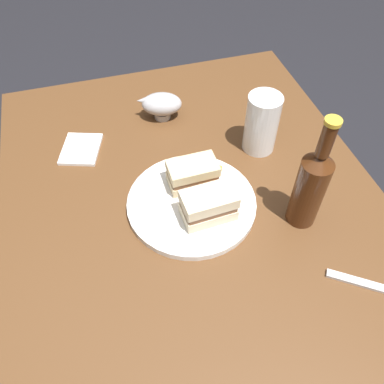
{
  "coord_description": "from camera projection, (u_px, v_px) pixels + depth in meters",
  "views": [
    {
      "loc": [
        0.54,
        -0.16,
        1.4
      ],
      "look_at": [
        0.01,
        -0.0,
        0.74
      ],
      "focal_mm": 36.93,
      "sensor_mm": 36.0,
      "label": 1
    }
  ],
  "objects": [
    {
      "name": "potato_wedge_front",
      "position": [
        201.0,
        189.0,
        0.87
      ],
      "size": [
        0.05,
        0.04,
        0.02
      ],
      "primitive_type": "cube",
      "rotation": [
        0.0,
        0.0,
        2.64
      ],
      "color": "#AD702D",
      "rests_on": "plate"
    },
    {
      "name": "cider_bottle",
      "position": [
        311.0,
        185.0,
        0.77
      ],
      "size": [
        0.06,
        0.06,
        0.27
      ],
      "color": "#47230F",
      "rests_on": "dining_table"
    },
    {
      "name": "potato_wedge_back",
      "position": [
        207.0,
        194.0,
        0.87
      ],
      "size": [
        0.03,
        0.05,
        0.01
      ],
      "primitive_type": "cube",
      "rotation": [
        0.0,
        0.0,
        1.24
      ],
      "color": "gold",
      "rests_on": "plate"
    },
    {
      "name": "potato_wedge_right_edge",
      "position": [
        210.0,
        189.0,
        0.87
      ],
      "size": [
        0.02,
        0.04,
        0.02
      ],
      "primitive_type": "cube",
      "rotation": [
        0.0,
        0.0,
        1.51
      ],
      "color": "#AD702D",
      "rests_on": "plate"
    },
    {
      "name": "ground_plane",
      "position": [
        192.0,
        320.0,
        1.44
      ],
      "size": [
        6.0,
        6.0,
        0.0
      ],
      "primitive_type": "plane",
      "color": "black"
    },
    {
      "name": "plate",
      "position": [
        192.0,
        203.0,
        0.87
      ],
      "size": [
        0.28,
        0.28,
        0.02
      ],
      "primitive_type": "cylinder",
      "color": "white",
      "rests_on": "dining_table"
    },
    {
      "name": "potato_wedge_stray",
      "position": [
        209.0,
        191.0,
        0.87
      ],
      "size": [
        0.05,
        0.02,
        0.02
      ],
      "primitive_type": "cube",
      "rotation": [
        0.0,
        0.0,
        6.14
      ],
      "color": "gold",
      "rests_on": "plate"
    },
    {
      "name": "fork",
      "position": [
        375.0,
        287.0,
        0.74
      ],
      "size": [
        0.12,
        0.16,
        0.01
      ],
      "primitive_type": "cube",
      "rotation": [
        0.0,
        0.0,
        4.1
      ],
      "color": "silver",
      "rests_on": "dining_table"
    },
    {
      "name": "sandwich_half_right",
      "position": [
        193.0,
        174.0,
        0.87
      ],
      "size": [
        0.07,
        0.11,
        0.06
      ],
      "color": "beige",
      "rests_on": "plate"
    },
    {
      "name": "pint_glass",
      "position": [
        261.0,
        126.0,
        0.94
      ],
      "size": [
        0.08,
        0.08,
        0.15
      ],
      "color": "white",
      "rests_on": "dining_table"
    },
    {
      "name": "napkin",
      "position": [
        81.0,
        149.0,
        0.98
      ],
      "size": [
        0.13,
        0.12,
        0.01
      ],
      "primitive_type": "cube",
      "rotation": [
        0.0,
        0.0,
        -0.33
      ],
      "color": "white",
      "rests_on": "dining_table"
    },
    {
      "name": "gravy_boat",
      "position": [
        161.0,
        104.0,
        1.04
      ],
      "size": [
        0.09,
        0.13,
        0.07
      ],
      "color": "#B7B7BC",
      "rests_on": "dining_table"
    },
    {
      "name": "sandwich_half_left",
      "position": [
        209.0,
        205.0,
        0.81
      ],
      "size": [
        0.07,
        0.11,
        0.07
      ],
      "color": "beige",
      "rests_on": "plate"
    },
    {
      "name": "potato_wedge_middle",
      "position": [
        214.0,
        189.0,
        0.87
      ],
      "size": [
        0.03,
        0.05,
        0.02
      ],
      "primitive_type": "cube",
      "rotation": [
        0.0,
        0.0,
        1.32
      ],
      "color": "#AD702D",
      "rests_on": "plate"
    },
    {
      "name": "potato_wedge_left_edge",
      "position": [
        216.0,
        173.0,
        0.9
      ],
      "size": [
        0.04,
        0.04,
        0.02
      ],
      "primitive_type": "cube",
      "rotation": [
        0.0,
        0.0,
        5.62
      ],
      "color": "gold",
      "rests_on": "plate"
    },
    {
      "name": "dining_table",
      "position": [
        192.0,
        273.0,
        1.16
      ],
      "size": [
        1.04,
        0.84,
        0.71
      ],
      "primitive_type": "cube",
      "color": "brown",
      "rests_on": "ground"
    }
  ]
}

